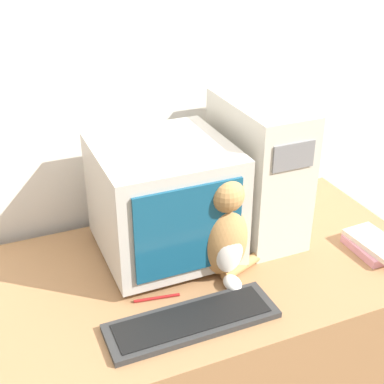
# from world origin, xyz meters

# --- Properties ---
(wall_back) EXTENTS (7.00, 0.05, 2.50)m
(wall_back) POSITION_xyz_m (0.00, 0.83, 1.25)
(wall_back) COLOR silver
(wall_back) RESTS_ON ground_plane
(desk) EXTENTS (1.56, 0.77, 0.77)m
(desk) POSITION_xyz_m (0.00, 0.38, 0.39)
(desk) COLOR #9E7047
(desk) RESTS_ON ground_plane
(crt_monitor) EXTENTS (0.41, 0.42, 0.38)m
(crt_monitor) POSITION_xyz_m (-0.03, 0.51, 0.97)
(crt_monitor) COLOR #BCB7AD
(crt_monitor) RESTS_ON desk
(computer_tower) EXTENTS (0.20, 0.41, 0.47)m
(computer_tower) POSITION_xyz_m (0.32, 0.53, 1.01)
(computer_tower) COLOR beige
(computer_tower) RESTS_ON desk
(keyboard) EXTENTS (0.48, 0.15, 0.02)m
(keyboard) POSITION_xyz_m (-0.08, 0.16, 0.78)
(keyboard) COLOR #2D2D2D
(keyboard) RESTS_ON desk
(cat) EXTENTS (0.24, 0.21, 0.35)m
(cat) POSITION_xyz_m (0.09, 0.33, 0.92)
(cat) COLOR #B7844C
(cat) RESTS_ON desk
(book_stack) EXTENTS (0.13, 0.21, 0.04)m
(book_stack) POSITION_xyz_m (0.61, 0.24, 0.80)
(book_stack) COLOR pink
(book_stack) RESTS_ON desk
(pen) EXTENTS (0.14, 0.03, 0.01)m
(pen) POSITION_xyz_m (-0.14, 0.29, 0.78)
(pen) COLOR maroon
(pen) RESTS_ON desk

